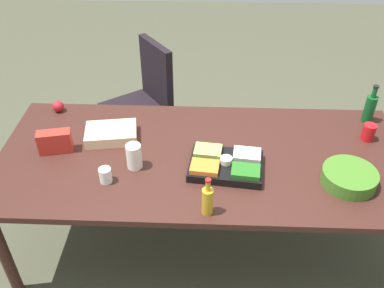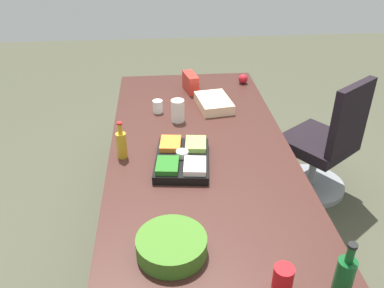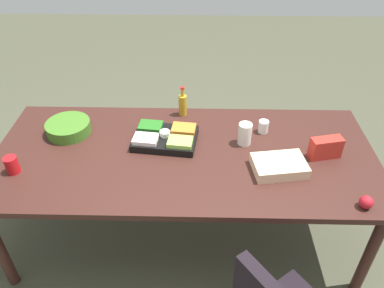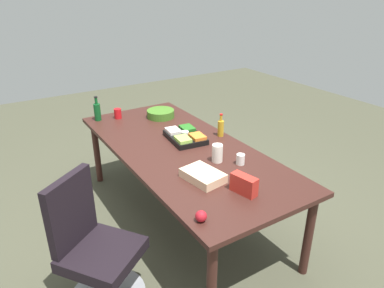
% 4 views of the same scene
% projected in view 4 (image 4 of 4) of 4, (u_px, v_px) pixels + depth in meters
% --- Properties ---
extents(ground_plane, '(10.00, 10.00, 0.00)m').
position_uv_depth(ground_plane, '(182.00, 217.00, 3.59)').
color(ground_plane, '#464635').
extents(conference_table, '(2.50, 1.10, 0.78)m').
position_uv_depth(conference_table, '(182.00, 154.00, 3.29)').
color(conference_table, '#3A1D18').
rests_on(conference_table, ground).
extents(office_chair, '(0.67, 0.67, 1.01)m').
position_uv_depth(office_chair, '(96.00, 257.00, 2.52)').
color(office_chair, gray).
rests_on(office_chair, ground).
extents(paper_cup, '(0.09, 0.09, 0.09)m').
position_uv_depth(paper_cup, '(240.00, 159.00, 2.95)').
color(paper_cup, white).
rests_on(paper_cup, conference_table).
extents(mayo_jar, '(0.09, 0.09, 0.15)m').
position_uv_depth(mayo_jar, '(217.00, 153.00, 2.98)').
color(mayo_jar, white).
rests_on(mayo_jar, conference_table).
extents(chip_bag_red, '(0.21, 0.12, 0.14)m').
position_uv_depth(chip_bag_red, '(244.00, 184.00, 2.53)').
color(chip_bag_red, red).
rests_on(chip_bag_red, conference_table).
extents(dressing_bottle, '(0.07, 0.07, 0.23)m').
position_uv_depth(dressing_bottle, '(221.00, 128.00, 3.48)').
color(dressing_bottle, gold).
rests_on(dressing_bottle, conference_table).
extents(wine_bottle, '(0.09, 0.09, 0.27)m').
position_uv_depth(wine_bottle, '(97.00, 111.00, 3.86)').
color(wine_bottle, '#0F4B1F').
rests_on(wine_bottle, conference_table).
extents(apple_red, '(0.10, 0.10, 0.08)m').
position_uv_depth(apple_red, '(201.00, 216.00, 2.24)').
color(apple_red, '#B21923').
rests_on(apple_red, conference_table).
extents(veggie_tray, '(0.45, 0.35, 0.09)m').
position_uv_depth(veggie_tray, '(185.00, 136.00, 3.41)').
color(veggie_tray, black).
rests_on(veggie_tray, conference_table).
extents(salad_bowl, '(0.31, 0.31, 0.08)m').
position_uv_depth(salad_bowl, '(161.00, 114.00, 3.98)').
color(salad_bowl, '#3E6E21').
rests_on(salad_bowl, conference_table).
extents(sheet_cake, '(0.35, 0.27, 0.07)m').
position_uv_depth(sheet_cake, '(203.00, 176.00, 2.72)').
color(sheet_cake, beige).
rests_on(sheet_cake, conference_table).
extents(red_solo_cup, '(0.08, 0.08, 0.11)m').
position_uv_depth(red_solo_cup, '(118.00, 114.00, 3.94)').
color(red_solo_cup, red).
rests_on(red_solo_cup, conference_table).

